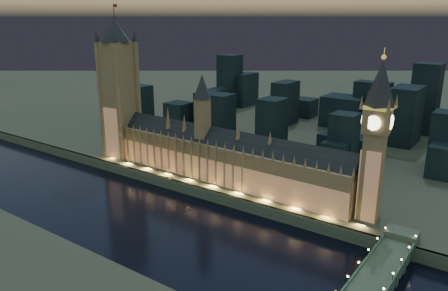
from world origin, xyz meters
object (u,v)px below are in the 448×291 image
Objects in this scene: victoria_tower at (119,83)px; elizabeth_tower at (377,128)px; palace_of_westminster at (223,157)px; westminster_bridge at (373,285)px.

elizabeth_tower is (218.00, -0.01, -7.25)m from victoria_tower.
victoria_tower is at bearing 180.00° from elizabeth_tower.
palace_of_westminster is 115.10m from elizabeth_tower.
victoria_tower reaches higher than palace_of_westminster.
westminster_bridge is (24.22, -65.38, -58.49)m from elizabeth_tower.
westminster_bridge is at bearing -69.68° from elizabeth_tower.
palace_of_westminster is at bearing 153.85° from westminster_bridge.
palace_of_westminster reaches higher than westminster_bridge.
victoria_tower is 259.36m from westminster_bridge.
westminster_bridge is (132.82, -65.20, -20.37)m from palace_of_westminster.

